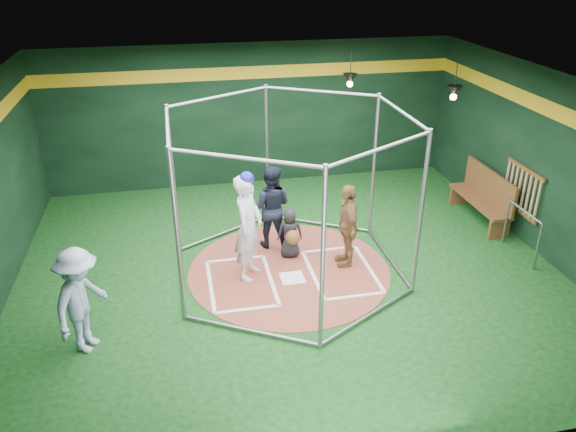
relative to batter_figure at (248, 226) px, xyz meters
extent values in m
cube|color=#0B340E|center=(0.75, 0.03, -1.04)|extent=(10.00, 9.00, 0.02)
cube|color=black|center=(0.75, 0.03, 2.47)|extent=(10.00, 9.00, 0.02)
cube|color=black|center=(0.75, 4.53, 0.72)|extent=(10.00, 0.10, 3.50)
cube|color=black|center=(0.75, -4.47, 0.72)|extent=(10.00, 0.10, 3.50)
cube|color=black|center=(5.75, 0.03, 0.72)|extent=(0.10, 9.00, 3.50)
cube|color=gold|center=(0.75, 4.50, 1.77)|extent=(10.00, 0.01, 0.30)
cube|color=gold|center=(5.72, 0.03, 1.77)|extent=(0.01, 9.00, 0.30)
cylinder|color=brown|center=(0.75, 0.03, -1.03)|extent=(3.80, 3.80, 0.01)
cube|color=white|center=(0.75, -0.27, -1.01)|extent=(0.43, 0.43, 0.01)
cube|color=white|center=(-0.20, 0.63, -1.01)|extent=(1.10, 0.07, 0.01)
cube|color=white|center=(-0.20, -1.07, -1.01)|extent=(1.10, 0.07, 0.01)
cube|color=white|center=(-0.75, -0.22, -1.01)|extent=(0.07, 1.70, 0.01)
cube|color=white|center=(0.35, -0.22, -1.01)|extent=(0.07, 1.70, 0.01)
cube|color=white|center=(1.70, 0.63, -1.01)|extent=(1.10, 0.07, 0.01)
cube|color=white|center=(1.70, -1.07, -1.01)|extent=(1.10, 0.07, 0.01)
cube|color=white|center=(1.15, -0.22, -1.01)|extent=(0.07, 1.70, 0.01)
cube|color=white|center=(2.25, -0.22, -1.01)|extent=(0.07, 1.70, 0.01)
cylinder|color=gray|center=(2.74, 1.18, 0.47)|extent=(0.07, 0.07, 3.00)
cylinder|color=gray|center=(0.75, 2.33, 0.47)|extent=(0.07, 0.07, 3.00)
cylinder|color=gray|center=(-1.24, 1.18, 0.47)|extent=(0.07, 0.07, 3.00)
cylinder|color=gray|center=(-1.24, -1.12, 0.47)|extent=(0.07, 0.07, 3.00)
cylinder|color=gray|center=(0.75, -2.27, 0.47)|extent=(0.07, 0.07, 3.00)
cylinder|color=gray|center=(2.74, -1.12, 0.47)|extent=(0.07, 0.07, 3.00)
cylinder|color=gray|center=(1.75, 1.75, 1.92)|extent=(2.02, 1.20, 0.06)
cylinder|color=gray|center=(1.75, 1.75, -0.98)|extent=(2.02, 1.20, 0.06)
cylinder|color=gray|center=(-0.24, 1.75, 1.92)|extent=(2.02, 1.20, 0.06)
cylinder|color=gray|center=(-0.24, 1.75, -0.98)|extent=(2.02, 1.20, 0.06)
cylinder|color=gray|center=(-1.24, 0.03, 1.92)|extent=(0.06, 2.30, 0.06)
cylinder|color=gray|center=(-1.24, 0.03, -0.98)|extent=(0.06, 2.30, 0.06)
cylinder|color=gray|center=(-0.24, -1.70, 1.92)|extent=(2.02, 1.20, 0.06)
cylinder|color=gray|center=(-0.24, -1.70, -0.98)|extent=(2.02, 1.20, 0.06)
cylinder|color=gray|center=(1.75, -1.70, 1.92)|extent=(2.02, 1.20, 0.06)
cylinder|color=gray|center=(1.75, -1.70, -0.98)|extent=(2.02, 1.20, 0.06)
cylinder|color=gray|center=(2.74, 0.03, 1.92)|extent=(0.06, 2.30, 0.06)
cylinder|color=gray|center=(2.74, 0.03, -0.98)|extent=(0.06, 2.30, 0.06)
cube|color=brown|center=(5.69, 0.43, 0.47)|extent=(0.05, 1.25, 0.08)
cube|color=brown|center=(5.69, 0.43, -0.43)|extent=(0.05, 1.25, 0.08)
cylinder|color=tan|center=(5.67, -0.12, 0.02)|extent=(0.06, 0.06, 0.85)
cylinder|color=tan|center=(5.67, 0.04, 0.02)|extent=(0.06, 0.06, 0.85)
cylinder|color=tan|center=(5.67, 0.19, 0.02)|extent=(0.06, 0.06, 0.85)
cylinder|color=tan|center=(5.67, 0.35, 0.02)|extent=(0.06, 0.06, 0.85)
cylinder|color=tan|center=(5.67, 0.51, 0.02)|extent=(0.06, 0.06, 0.85)
cylinder|color=tan|center=(5.67, 0.66, 0.02)|extent=(0.06, 0.06, 0.85)
cylinder|color=tan|center=(5.67, 0.82, 0.02)|extent=(0.06, 0.06, 0.85)
cylinder|color=tan|center=(5.67, 0.98, 0.02)|extent=(0.06, 0.06, 0.85)
cone|color=black|center=(2.95, 3.63, 1.72)|extent=(0.34, 0.34, 0.22)
sphere|color=#FFD899|center=(2.95, 3.63, 1.59)|extent=(0.14, 0.14, 0.14)
cylinder|color=black|center=(2.95, 3.63, 2.07)|extent=(0.02, 0.02, 0.70)
cone|color=black|center=(4.75, 2.03, 1.72)|extent=(0.34, 0.34, 0.22)
sphere|color=#FFD899|center=(4.75, 2.03, 1.59)|extent=(0.14, 0.14, 0.14)
cylinder|color=black|center=(4.75, 2.03, 2.07)|extent=(0.02, 0.02, 0.70)
imported|color=silver|center=(0.00, 0.00, -0.02)|extent=(0.76, 0.86, 1.99)
sphere|color=navy|center=(0.00, 0.00, 0.91)|extent=(0.26, 0.26, 0.26)
imported|color=#A77E47|center=(1.87, 0.07, -0.20)|extent=(0.47, 0.98, 1.63)
imported|color=black|center=(0.88, 0.56, -0.51)|extent=(0.52, 0.36, 1.01)
sphere|color=brown|center=(0.88, 0.31, -0.48)|extent=(0.28, 0.28, 0.28)
imported|color=black|center=(0.60, 1.07, -0.16)|extent=(1.00, 0.89, 1.72)
imported|color=#9AABCB|center=(-2.71, -1.53, -0.18)|extent=(1.06, 1.27, 1.71)
cube|color=brown|center=(5.30, 1.28, -0.57)|extent=(0.46, 1.98, 0.07)
cube|color=brown|center=(5.49, 1.28, -0.21)|extent=(0.07, 1.98, 0.66)
cube|color=brown|center=(5.30, 0.40, -0.81)|extent=(0.44, 0.09, 0.44)
cube|color=brown|center=(5.30, 2.16, -0.81)|extent=(0.44, 0.09, 0.44)
cylinder|color=gray|center=(5.30, -0.87, -0.54)|extent=(0.05, 0.05, 0.98)
cylinder|color=gray|center=(5.30, 0.21, -0.54)|extent=(0.05, 0.05, 0.98)
cylinder|color=gray|center=(5.30, -0.33, -0.08)|extent=(0.05, 1.08, 0.05)
camera|label=1|loc=(-1.12, -8.86, 4.56)|focal=35.00mm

